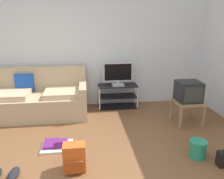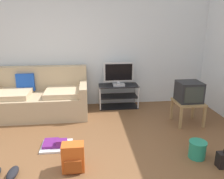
% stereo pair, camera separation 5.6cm
% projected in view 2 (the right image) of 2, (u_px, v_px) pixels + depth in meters
% --- Properties ---
extents(ground_plane, '(9.00, 9.80, 0.02)m').
position_uv_depth(ground_plane, '(66.00, 170.00, 2.91)').
color(ground_plane, brown).
extents(wall_back, '(9.00, 0.10, 2.70)m').
position_uv_depth(wall_back, '(72.00, 45.00, 4.85)').
color(wall_back, silver).
rests_on(wall_back, ground_plane).
extents(couch, '(1.93, 0.94, 0.94)m').
position_uv_depth(couch, '(40.00, 98.00, 4.58)').
color(couch, tan).
rests_on(couch, ground_plane).
extents(tv_stand, '(0.86, 0.39, 0.51)m').
position_uv_depth(tv_stand, '(118.00, 96.00, 4.98)').
color(tv_stand, black).
rests_on(tv_stand, ground_plane).
extents(flat_tv, '(0.64, 0.22, 0.50)m').
position_uv_depth(flat_tv, '(119.00, 74.00, 4.82)').
color(flat_tv, '#B2B2B7').
rests_on(flat_tv, tv_stand).
extents(side_table, '(0.50, 0.50, 0.43)m').
position_uv_depth(side_table, '(188.00, 105.00, 4.14)').
color(side_table, '#9E7A4C').
rests_on(side_table, ground_plane).
extents(crt_tv, '(0.42, 0.41, 0.37)m').
position_uv_depth(crt_tv, '(189.00, 92.00, 4.08)').
color(crt_tv, '#232326').
rests_on(crt_tv, side_table).
extents(backpack, '(0.28, 0.25, 0.37)m').
position_uv_depth(backpack, '(73.00, 157.00, 2.84)').
color(backpack, '#CC561E').
rests_on(backpack, ground_plane).
extents(cleaning_bucket, '(0.24, 0.24, 0.25)m').
position_uv_depth(cleaning_bucket, '(197.00, 149.00, 3.12)').
color(cleaning_bucket, '#238466').
rests_on(cleaning_bucket, ground_plane).
extents(sneakers_pair, '(0.35, 0.29, 0.09)m').
position_uv_depth(sneakers_pair, '(3.00, 174.00, 2.75)').
color(sneakers_pair, black).
rests_on(sneakers_pair, ground_plane).
extents(floor_tray, '(0.46, 0.37, 0.14)m').
position_uv_depth(floor_tray, '(56.00, 145.00, 3.41)').
color(floor_tray, silver).
rests_on(floor_tray, ground_plane).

